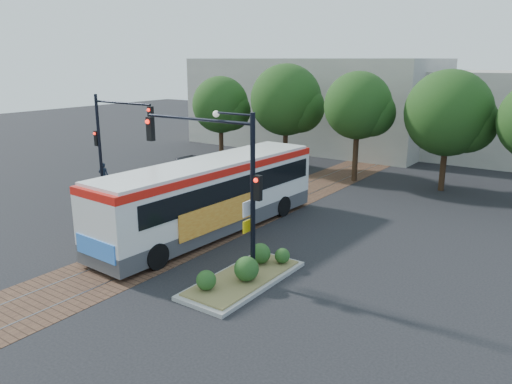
% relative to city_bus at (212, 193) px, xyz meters
% --- Properties ---
extents(ground, '(120.00, 120.00, 0.00)m').
position_rel_city_bus_xyz_m(ground, '(-0.29, -2.67, -1.91)').
color(ground, black).
rests_on(ground, ground).
extents(trackbed, '(3.60, 40.00, 0.02)m').
position_rel_city_bus_xyz_m(trackbed, '(-0.29, 1.33, -1.91)').
color(trackbed, brown).
rests_on(trackbed, ground).
extents(tree_row, '(26.40, 5.60, 7.67)m').
position_rel_city_bus_xyz_m(tree_row, '(0.92, 13.75, 2.94)').
color(tree_row, '#382314').
rests_on(tree_row, ground).
extents(warehouses, '(40.00, 13.00, 8.00)m').
position_rel_city_bus_xyz_m(warehouses, '(-0.82, 26.08, 1.90)').
color(warehouses, '#ADA899').
rests_on(warehouses, ground).
extents(city_bus, '(3.27, 12.93, 3.43)m').
position_rel_city_bus_xyz_m(city_bus, '(0.00, 0.00, 0.00)').
color(city_bus, '#434345').
rests_on(city_bus, ground).
extents(traffic_island, '(2.20, 5.20, 1.13)m').
position_rel_city_bus_xyz_m(traffic_island, '(4.53, -3.57, -1.58)').
color(traffic_island, gray).
rests_on(traffic_island, ground).
extents(signal_pole_main, '(5.49, 0.46, 6.00)m').
position_rel_city_bus_xyz_m(signal_pole_main, '(3.57, -3.48, 2.25)').
color(signal_pole_main, black).
rests_on(signal_pole_main, ground).
extents(signal_pole_left, '(4.99, 0.34, 6.00)m').
position_rel_city_bus_xyz_m(signal_pole_left, '(-8.66, 1.33, 1.95)').
color(signal_pole_left, black).
rests_on(signal_pole_left, ground).
extents(officer, '(0.74, 0.66, 1.69)m').
position_rel_city_bus_xyz_m(officer, '(-10.80, 2.22, -1.07)').
color(officer, black).
rests_on(officer, ground).
extents(parked_car, '(4.93, 2.30, 1.39)m').
position_rel_city_bus_xyz_m(parked_car, '(-6.95, 7.85, -1.21)').
color(parked_car, black).
rests_on(parked_car, ground).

